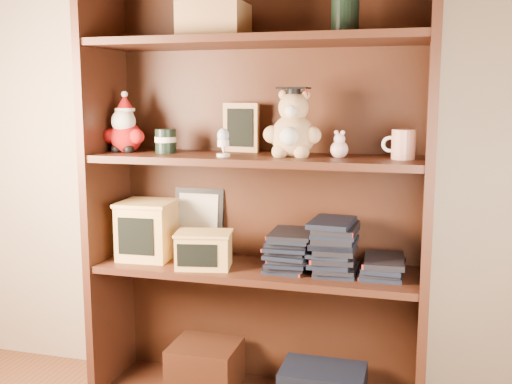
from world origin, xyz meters
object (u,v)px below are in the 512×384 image
grad_teddy_bear (293,130)px  treats_box (147,229)px  teacher_mug (403,144)px  bookcase (259,201)px

grad_teddy_bear → treats_box: 0.68m
teacher_mug → treats_box: teacher_mug is taller
bookcase → treats_box: bearing=-173.0°
treats_box → bookcase: bearing=7.0°
teacher_mug → grad_teddy_bear: bearing=-178.9°
grad_teddy_bear → treats_box: bearing=179.3°
grad_teddy_bear → treats_box: size_ratio=1.12×
teacher_mug → treats_box: (-0.92, -0.00, -0.34)m
grad_teddy_bear → treats_box: grad_teddy_bear is taller
bookcase → grad_teddy_bear: (0.13, -0.06, 0.26)m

